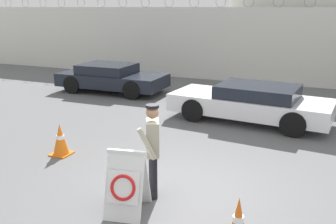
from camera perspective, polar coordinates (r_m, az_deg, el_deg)
name	(u,v)px	position (r m, az deg, el deg)	size (l,w,h in m)	color
ground_plane	(183,194)	(7.05, 2.34, -12.33)	(90.00, 90.00, 0.00)	#5B5B5E
perimeter_wall	(275,46)	(17.19, 16.00, 9.61)	(36.00, 0.30, 3.77)	silver
building_block	(313,21)	(21.67, 21.18, 12.86)	(7.05, 7.99, 5.25)	silver
barricade_sign	(127,183)	(6.25, -6.34, -10.65)	(0.75, 0.87, 1.10)	white
security_guard	(153,147)	(6.57, -2.37, -5.35)	(0.38, 0.67, 1.72)	black
traffic_cone_near	(238,223)	(5.57, 10.63, -16.27)	(0.36, 0.36, 0.78)	orange
traffic_cone_mid	(60,140)	(8.99, -16.07, -4.06)	(0.43, 0.43, 0.74)	orange
parked_car_front_coupe	(111,77)	(15.26, -8.62, 5.23)	(4.32, 2.01, 1.12)	black
parked_car_rear_sedan	(251,102)	(11.39, 12.55, 1.47)	(4.82, 2.25, 1.12)	black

